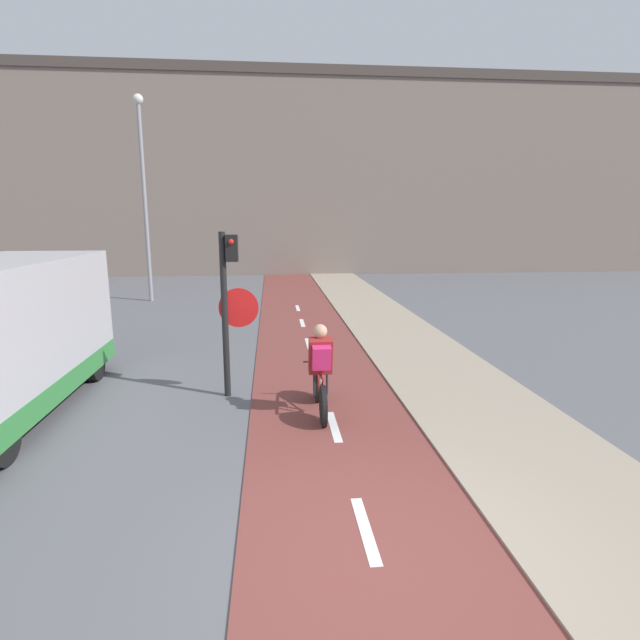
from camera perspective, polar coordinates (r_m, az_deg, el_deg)
The scene contains 7 objects.
ground_plane at distance 4.97m, azimuth 6.37°, elevation -26.09°, with size 120.00×120.00×0.00m, color #5B5B60.
bike_lane at distance 4.97m, azimuth 6.36°, elevation -25.95°, with size 2.50×60.00×0.02m.
sidewalk_strip at distance 5.91m, azimuth 32.16°, elevation -20.99°, with size 2.40×60.00×0.05m.
building_row_background at distance 30.05m, azimuth -4.05°, elevation 16.00°, with size 60.00×5.20×10.80m.
traffic_light_pole at distance 8.51m, azimuth -10.31°, elevation 2.75°, with size 0.67×0.25×2.82m.
street_lamp_far at distance 19.67m, azimuth -19.54°, elevation 14.92°, with size 0.36×0.36×7.31m.
cyclist_near at distance 7.79m, azimuth 0.04°, elevation -5.91°, with size 0.46×1.64×1.45m.
Camera 1 is at (-0.87, -3.85, 3.03)m, focal length 28.00 mm.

